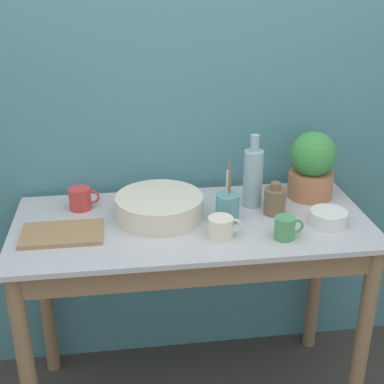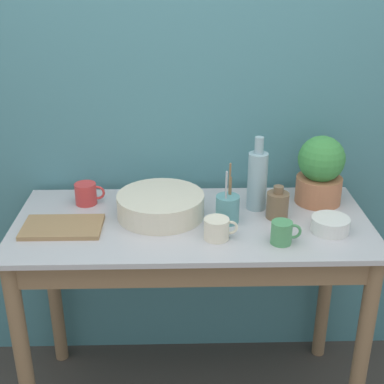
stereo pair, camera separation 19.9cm
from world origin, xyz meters
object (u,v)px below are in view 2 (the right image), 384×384
object	(u,v)px
bottle_tall	(257,179)
mug_green	(282,233)
bowl_small_enamel_white	(330,225)
utensil_cup	(228,208)
mug_cream	(217,229)
tray_board	(63,227)
bottle_short	(277,204)
mug_red	(86,194)
potted_plant	(320,170)
bowl_wash_large	(161,205)

from	to	relation	value
bottle_tall	mug_green	xyz separation A→B (m)	(0.05, -0.29, -0.08)
bowl_small_enamel_white	utensil_cup	size ratio (longest dim) A/B	0.60
mug_green	mug_cream	world-z (taller)	mug_green
utensil_cup	tray_board	bearing A→B (deg)	-175.92
bottle_short	bowl_small_enamel_white	world-z (taller)	bottle_short
mug_red	mug_cream	world-z (taller)	mug_red
potted_plant	utensil_cup	distance (m)	0.43
bowl_wash_large	tray_board	xyz separation A→B (m)	(-0.36, -0.10, -0.04)
bottle_tall	utensil_cup	distance (m)	0.18
bowl_wash_large	utensil_cup	xyz separation A→B (m)	(0.25, -0.06, 0.01)
bowl_wash_large	mug_cream	distance (m)	0.28
bowl_small_enamel_white	mug_cream	bearing A→B (deg)	-174.01
bowl_wash_large	potted_plant	bearing A→B (deg)	9.85
potted_plant	bowl_wash_large	world-z (taller)	potted_plant
tray_board	potted_plant	bearing A→B (deg)	12.04
mug_cream	utensil_cup	distance (m)	0.14
mug_green	tray_board	world-z (taller)	mug_green
bowl_wash_large	utensil_cup	bearing A→B (deg)	-12.97
utensil_cup	bowl_wash_large	bearing A→B (deg)	167.03
potted_plant	mug_green	bearing A→B (deg)	-121.57
bottle_tall	tray_board	bearing A→B (deg)	-167.71
bowl_small_enamel_white	bottle_tall	bearing A→B (deg)	140.44
bottle_tall	mug_red	bearing A→B (deg)	175.05
bowl_wash_large	utensil_cup	world-z (taller)	utensil_cup
mug_red	tray_board	size ratio (longest dim) A/B	0.42
mug_green	mug_red	world-z (taller)	mug_red
potted_plant	bottle_short	xyz separation A→B (m)	(-0.19, -0.14, -0.08)
mug_red	mug_cream	xyz separation A→B (m)	(0.51, -0.31, -0.01)
mug_cream	mug_green	bearing A→B (deg)	-9.99
potted_plant	bottle_short	world-z (taller)	potted_plant
bowl_wash_large	utensil_cup	size ratio (longest dim) A/B	1.44
potted_plant	bowl_wash_large	size ratio (longest dim) A/B	0.83
bowl_small_enamel_white	mug_red	bearing A→B (deg)	164.26
bottle_tall	utensil_cup	bearing A→B (deg)	-136.87
mug_green	tray_board	bearing A→B (deg)	171.04
bottle_short	mug_green	world-z (taller)	bottle_short
mug_green	bowl_small_enamel_white	distance (m)	0.21
potted_plant	mug_cream	distance (m)	0.53
mug_green	mug_red	distance (m)	0.81
mug_red	utensil_cup	world-z (taller)	utensil_cup
mug_green	bowl_wash_large	bearing A→B (deg)	152.22
bowl_wash_large	mug_red	bearing A→B (deg)	158.80
bottle_tall	bowl_small_enamel_white	size ratio (longest dim) A/B	2.14
mug_cream	tray_board	size ratio (longest dim) A/B	0.42
mug_red	tray_board	xyz separation A→B (m)	(-0.06, -0.22, -0.04)
bottle_tall	mug_cream	size ratio (longest dim) A/B	2.43
utensil_cup	mug_green	bearing A→B (deg)	-43.54
bottle_tall	tray_board	world-z (taller)	bottle_tall
mug_green	mug_red	bearing A→B (deg)	154.86
bottle_tall	bottle_short	world-z (taller)	bottle_tall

